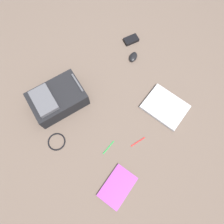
# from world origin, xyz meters

# --- Properties ---
(ground_plane) EXTENTS (4.03, 4.03, 0.00)m
(ground_plane) POSITION_xyz_m (0.00, 0.00, 0.00)
(ground_plane) COLOR brown
(backpack) EXTENTS (0.33, 0.45, 0.19)m
(backpack) POSITION_xyz_m (-0.32, -0.29, 0.08)
(backpack) COLOR black
(backpack) RESTS_ON ground_plane
(laptop) EXTENTS (0.40, 0.35, 0.03)m
(laptop) POSITION_xyz_m (0.25, 0.40, 0.02)
(laptop) COLOR #929296
(laptop) RESTS_ON ground_plane
(book_red) EXTENTS (0.26, 0.32, 0.02)m
(book_red) POSITION_xyz_m (0.51, -0.31, 0.01)
(book_red) COLOR silver
(book_red) RESTS_ON ground_plane
(computer_mouse) EXTENTS (0.11, 0.12, 0.04)m
(computer_mouse) POSITION_xyz_m (-0.28, 0.48, 0.02)
(computer_mouse) COLOR black
(computer_mouse) RESTS_ON ground_plane
(cable_coil) EXTENTS (0.14, 0.14, 0.01)m
(cable_coil) POSITION_xyz_m (-0.05, -0.49, 0.01)
(cable_coil) COLOR black
(cable_coil) RESTS_ON ground_plane
(power_brick) EXTENTS (0.10, 0.14, 0.03)m
(power_brick) POSITION_xyz_m (-0.44, 0.59, 0.02)
(power_brick) COLOR black
(power_brick) RESTS_ON ground_plane
(pen_black) EXTENTS (0.04, 0.13, 0.01)m
(pen_black) POSITION_xyz_m (0.24, -0.18, 0.00)
(pen_black) COLOR #198C33
(pen_black) RESTS_ON ground_plane
(pen_blue) EXTENTS (0.02, 0.13, 0.01)m
(pen_blue) POSITION_xyz_m (0.34, 0.03, 0.00)
(pen_blue) COLOR red
(pen_blue) RESTS_ON ground_plane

